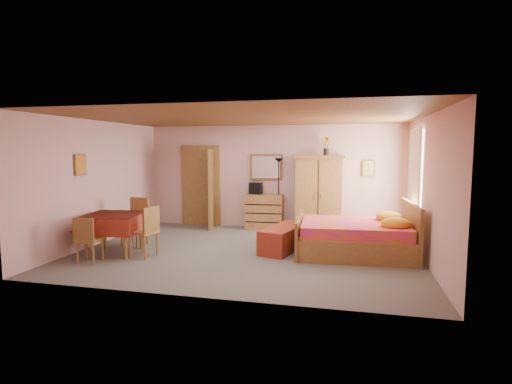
% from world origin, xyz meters
% --- Properties ---
extents(floor, '(6.50, 6.50, 0.00)m').
position_xyz_m(floor, '(0.00, 0.00, 0.00)').
color(floor, slate).
rests_on(floor, ground).
extents(ceiling, '(6.50, 6.50, 0.00)m').
position_xyz_m(ceiling, '(0.00, 0.00, 2.60)').
color(ceiling, brown).
rests_on(ceiling, wall_back).
extents(wall_back, '(6.50, 0.10, 2.60)m').
position_xyz_m(wall_back, '(0.00, 2.50, 1.30)').
color(wall_back, '#D7A19C').
rests_on(wall_back, floor).
extents(wall_front, '(6.50, 0.10, 2.60)m').
position_xyz_m(wall_front, '(0.00, -2.50, 1.30)').
color(wall_front, '#D7A19C').
rests_on(wall_front, floor).
extents(wall_left, '(0.10, 5.00, 2.60)m').
position_xyz_m(wall_left, '(-3.25, 0.00, 1.30)').
color(wall_left, '#D7A19C').
rests_on(wall_left, floor).
extents(wall_right, '(0.10, 5.00, 2.60)m').
position_xyz_m(wall_right, '(3.25, 0.00, 1.30)').
color(wall_right, '#D7A19C').
rests_on(wall_right, floor).
extents(doorway, '(1.06, 0.12, 2.15)m').
position_xyz_m(doorway, '(-1.90, 2.47, 1.02)').
color(doorway, '#9E6B35').
rests_on(doorway, floor).
extents(window, '(0.08, 1.40, 1.95)m').
position_xyz_m(window, '(3.21, 1.20, 1.45)').
color(window, white).
rests_on(window, wall_right).
extents(picture_left, '(0.04, 0.32, 0.42)m').
position_xyz_m(picture_left, '(-3.22, -0.60, 1.70)').
color(picture_left, orange).
rests_on(picture_left, wall_left).
extents(picture_back, '(0.30, 0.04, 0.40)m').
position_xyz_m(picture_back, '(2.35, 2.47, 1.55)').
color(picture_back, '#D8BF59').
rests_on(picture_back, wall_back).
extents(chest_of_drawers, '(0.95, 0.51, 0.88)m').
position_xyz_m(chest_of_drawers, '(-0.15, 2.28, 0.44)').
color(chest_of_drawers, '#A86A39').
rests_on(chest_of_drawers, floor).
extents(wall_mirror, '(0.84, 0.09, 0.66)m').
position_xyz_m(wall_mirror, '(-0.15, 2.49, 1.55)').
color(wall_mirror, white).
rests_on(wall_mirror, wall_back).
extents(stereo, '(0.32, 0.25, 0.29)m').
position_xyz_m(stereo, '(-0.38, 2.32, 1.02)').
color(stereo, black).
rests_on(stereo, chest_of_drawers).
extents(floor_lamp, '(0.30, 0.30, 1.78)m').
position_xyz_m(floor_lamp, '(0.21, 2.29, 0.89)').
color(floor_lamp, black).
rests_on(floor_lamp, floor).
extents(wardrobe, '(1.21, 0.67, 1.86)m').
position_xyz_m(wardrobe, '(1.20, 2.20, 0.93)').
color(wardrobe, '#AB763A').
rests_on(wardrobe, floor).
extents(sunflower_vase, '(0.18, 0.18, 0.45)m').
position_xyz_m(sunflower_vase, '(1.36, 2.25, 2.08)').
color(sunflower_vase, gold).
rests_on(sunflower_vase, wardrobe).
extents(bed, '(2.27, 1.84, 1.01)m').
position_xyz_m(bed, '(2.02, 0.33, 0.50)').
color(bed, '#E81688').
rests_on(bed, floor).
extents(bench, '(0.86, 1.50, 0.47)m').
position_xyz_m(bench, '(0.67, 0.33, 0.24)').
color(bench, maroon).
rests_on(bench, floor).
extents(dining_table, '(1.18, 1.18, 0.76)m').
position_xyz_m(dining_table, '(-2.48, -0.68, 0.38)').
color(dining_table, maroon).
rests_on(dining_table, floor).
extents(chair_south, '(0.40, 0.40, 0.82)m').
position_xyz_m(chair_south, '(-2.55, -1.33, 0.41)').
color(chair_south, olive).
rests_on(chair_south, floor).
extents(chair_north, '(0.49, 0.49, 0.98)m').
position_xyz_m(chair_north, '(-2.45, 0.01, 0.49)').
color(chair_north, olive).
rests_on(chair_north, floor).
extents(chair_west, '(0.46, 0.46, 0.88)m').
position_xyz_m(chair_west, '(-3.24, -0.76, 0.44)').
color(chair_west, '#A86D39').
rests_on(chair_west, floor).
extents(chair_east, '(0.51, 0.51, 0.95)m').
position_xyz_m(chair_east, '(-1.82, -0.76, 0.47)').
color(chair_east, '#AE743B').
rests_on(chair_east, floor).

